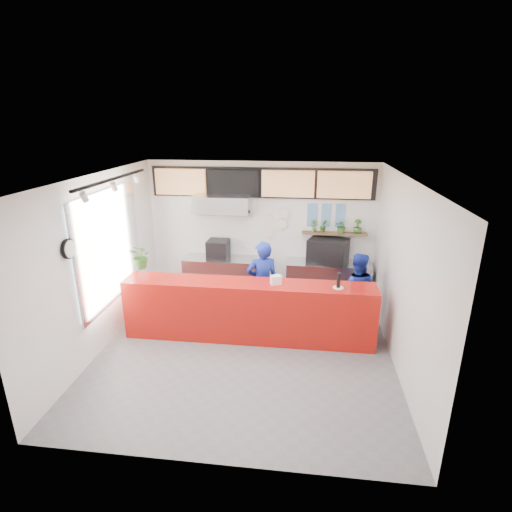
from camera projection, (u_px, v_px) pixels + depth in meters
The scene contains 46 objects.
floor at pixel (246, 349), 7.03m from camera, with size 5.00×5.00×0.00m, color slate.
ceiling at pixel (244, 177), 6.05m from camera, with size 5.00×5.00×0.00m, color silver.
wall_back at pixel (261, 230), 8.89m from camera, with size 5.00×5.00×0.00m, color white.
wall_left at pixel (101, 263), 6.83m from camera, with size 5.00×5.00×0.00m, color white.
wall_right at pixel (402, 276), 6.25m from camera, with size 5.00×5.00×0.00m, color white.
service_counter at pixel (249, 311), 7.23m from camera, with size 4.50×0.60×1.10m, color #AD130C.
cream_band at pixel (262, 180), 8.52m from camera, with size 5.00×0.02×0.80m, color beige.
prep_bench at pixel (225, 277), 9.04m from camera, with size 1.80×0.60×0.90m, color #B2B5BA.
panini_oven at pixel (218, 249), 8.84m from camera, with size 0.46×0.46×0.41m, color black.
extraction_hood at pixel (222, 203), 8.44m from camera, with size 1.20×0.70×0.35m, color #B2B5BA.
hood_lip at pixel (222, 212), 8.51m from camera, with size 1.20×0.70×0.08m, color #B2B5BA.
right_bench at pixel (327, 282), 8.78m from camera, with size 1.80×0.60×0.90m, color #B2B5BA.
espresso_machine at pixel (328, 251), 8.55m from camera, with size 0.80×0.57×0.52m, color black.
espresso_tray at pixel (329, 241), 8.48m from camera, with size 0.57×0.40×0.05m, color #B6B9BE.
herb_shelf at pixel (334, 233), 8.61m from camera, with size 1.40×0.18×0.04m, color brown.
menu_board_far_left at pixel (181, 182), 8.63m from camera, with size 1.10×0.10×0.55m, color tan.
menu_board_mid_left at pixel (233, 183), 8.50m from camera, with size 1.10×0.10×0.55m, color black.
menu_board_mid_right at pixel (288, 184), 8.37m from camera, with size 1.10×0.10×0.55m, color tan.
menu_board_far_right at pixel (344, 185), 8.23m from camera, with size 1.10×0.10×0.55m, color tan.
soffit at pixel (261, 183), 8.51m from camera, with size 4.80×0.04×0.65m, color black.
window_pane at pixel (109, 247), 7.04m from camera, with size 0.04×2.20×1.90m, color silver.
window_frame at pixel (110, 247), 7.04m from camera, with size 0.03×2.30×2.00m, color #B2B5BA.
wall_clock_rim at pixel (68, 249), 5.80m from camera, with size 0.30×0.30×0.05m, color black.
wall_clock_face at pixel (70, 249), 5.80m from camera, with size 0.26×0.26×0.02m, color white.
track_rail at pixel (113, 179), 6.31m from camera, with size 0.05×2.40×0.04m, color black.
dec_plate_a at pixel (268, 219), 8.76m from camera, with size 0.24×0.24×0.03m, color silver.
dec_plate_b at pixel (282, 224), 8.76m from camera, with size 0.24×0.24×0.03m, color silver.
dec_plate_c at pixel (268, 233), 8.86m from camera, with size 0.24×0.24×0.03m, color silver.
dec_plate_d at pixel (284, 213), 8.67m from camera, with size 0.24×0.24×0.03m, color silver.
photo_frame_a at pixel (312, 209), 8.58m from camera, with size 0.20×0.02×0.25m, color #598CBF.
photo_frame_b at pixel (326, 210), 8.55m from camera, with size 0.20×0.02×0.25m, color #598CBF.
photo_frame_c at pixel (340, 210), 8.51m from camera, with size 0.20×0.02×0.25m, color #598CBF.
photo_frame_d at pixel (312, 221), 8.66m from camera, with size 0.20×0.02×0.25m, color #598CBF.
photo_frame_e at pixel (326, 221), 8.63m from camera, with size 0.20×0.02×0.25m, color #598CBF.
photo_frame_f at pixel (340, 221), 8.59m from camera, with size 0.20×0.02×0.25m, color #598CBF.
staff_center at pixel (262, 283), 7.69m from camera, with size 0.62×0.40×1.69m, color navy.
staff_right at pixel (356, 291), 7.54m from camera, with size 0.74×0.57×1.51m, color navy.
herb_a at pixel (314, 226), 8.61m from camera, with size 0.15×0.10×0.28m, color #346824.
herb_b at pixel (323, 226), 8.59m from camera, with size 0.16×0.13×0.29m, color #346824.
herb_c at pixel (342, 226), 8.54m from camera, with size 0.27×0.24×0.31m, color #346824.
herb_d at pixel (358, 226), 8.50m from camera, with size 0.17×0.15×0.30m, color #346824.
glass_vase at pixel (143, 274), 7.16m from camera, with size 0.17×0.17×0.21m, color white.
basil_vase at pixel (141, 256), 7.06m from camera, with size 0.39×0.34×0.43m, color #346824.
napkin_holder at pixel (276, 280), 6.95m from camera, with size 0.18×0.11×0.16m, color white.
white_plate at pixel (338, 288), 6.82m from camera, with size 0.18×0.18×0.01m, color white.
pepper_mill at pixel (339, 280), 6.77m from camera, with size 0.07×0.07×0.27m, color black.
Camera 1 is at (0.93, -6.05, 3.84)m, focal length 28.00 mm.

